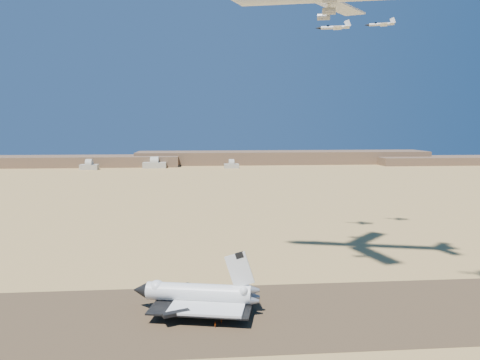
{
  "coord_description": "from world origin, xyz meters",
  "views": [
    {
      "loc": [
        -2.83,
        -131.14,
        55.38
      ],
      "look_at": [
        9.58,
        8.0,
        39.04
      ],
      "focal_mm": 35.0,
      "sensor_mm": 36.0,
      "label": 1
    }
  ],
  "objects": [
    {
      "name": "ground",
      "position": [
        0.0,
        0.0,
        0.0
      ],
      "size": [
        1200.0,
        1200.0,
        0.0
      ],
      "primitive_type": "plane",
      "color": "tan",
      "rests_on": "ground"
    },
    {
      "name": "runway",
      "position": [
        0.0,
        0.0,
        0.03
      ],
      "size": [
        600.0,
        50.0,
        0.06
      ],
      "primitive_type": "cube",
      "color": "brown",
      "rests_on": "ground"
    },
    {
      "name": "ridgeline",
      "position": [
        65.32,
        527.31,
        7.63
      ],
      "size": [
        960.0,
        90.0,
        18.0
      ],
      "color": "brown",
      "rests_on": "ground"
    },
    {
      "name": "hangars",
      "position": [
        -64.0,
        478.43,
        4.83
      ],
      "size": [
        200.5,
        29.5,
        30.0
      ],
      "color": "#A49F92",
      "rests_on": "ground"
    },
    {
      "name": "shuttle",
      "position": [
        -3.51,
        3.95,
        5.08
      ],
      "size": [
        38.36,
        28.79,
        18.9
      ],
      "rotation": [
        0.0,
        0.0,
        -0.21
      ],
      "color": "silver",
      "rests_on": "runway"
    },
    {
      "name": "crew_a",
      "position": [
        3.17,
        -5.35,
        0.9
      ],
      "size": [
        0.47,
        0.65,
        1.67
      ],
      "primitive_type": "imported",
      "rotation": [
        0.0,
        0.0,
        1.45
      ],
      "color": "#B83D0A",
      "rests_on": "runway"
    },
    {
      "name": "crew_b",
      "position": [
        1.37,
        -7.76,
        0.87
      ],
      "size": [
        0.52,
        0.82,
        1.62
      ],
      "primitive_type": "imported",
      "rotation": [
        0.0,
        0.0,
        1.65
      ],
      "color": "#B83D0A",
      "rests_on": "runway"
    },
    {
      "name": "crew_c",
      "position": [
        1.32,
        -2.5,
        1.02
      ],
      "size": [
        1.08,
        1.26,
        1.92
      ],
      "primitive_type": "imported",
      "rotation": [
        0.0,
        0.0,
        2.12
      ],
      "color": "#B83D0A",
      "rests_on": "runway"
    },
    {
      "name": "chase_jet_e",
      "position": [
        59.26,
        82.85,
        99.66
      ],
      "size": [
        15.71,
        9.13,
        4.0
      ],
      "rotation": [
        0.0,
        0.0,
        -0.29
      ],
      "color": "silver"
    },
    {
      "name": "chase_jet_f",
      "position": [
        84.16,
        90.69,
        103.14
      ],
      "size": [
        13.98,
        8.25,
        3.59
      ],
      "rotation": [
        0.0,
        0.0,
        -0.36
      ],
      "color": "silver"
    }
  ]
}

